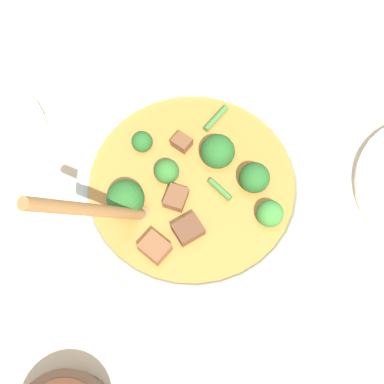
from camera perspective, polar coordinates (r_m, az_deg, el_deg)
The scene contains 2 objects.
ground_plane at distance 0.63m, azimuth -0.00°, elevation -2.24°, with size 4.00×4.00×0.00m, color #C6B293.
stew_bowl at distance 0.58m, azimuth -0.03°, elevation -0.26°, with size 0.27×0.27×0.25m.
Camera 1 is at (0.22, 0.08, 0.58)m, focal length 45.00 mm.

